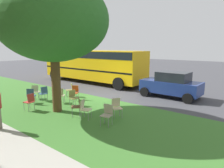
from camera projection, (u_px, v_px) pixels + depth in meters
name	position (u px, v px, depth m)	size (l,w,h in m)	color
ground	(103.00, 97.00, 13.24)	(80.00, 80.00, 0.00)	#424247
grass_verge	(64.00, 108.00, 10.79)	(48.00, 6.00, 0.01)	#3D752D
street_tree	(53.00, 21.00, 9.47)	(5.27, 5.27, 6.37)	brown
chair_0	(36.00, 91.00, 12.55)	(0.59, 0.59, 0.88)	beige
chair_1	(117.00, 106.00, 9.29)	(0.58, 0.58, 0.88)	beige
chair_2	(77.00, 105.00, 9.48)	(0.59, 0.59, 0.88)	brown
chair_3	(70.00, 89.00, 13.14)	(0.57, 0.58, 0.88)	olive
chair_4	(75.00, 91.00, 12.37)	(0.57, 0.57, 0.88)	#C64C1E
chair_5	(44.00, 92.00, 12.10)	(0.47, 0.46, 0.88)	#335184
chair_6	(85.00, 108.00, 9.04)	(0.55, 0.54, 0.88)	beige
chair_7	(60.00, 94.00, 11.61)	(0.59, 0.59, 0.88)	beige
chair_8	(107.00, 113.00, 8.31)	(0.50, 0.50, 0.88)	#ADA393
chair_9	(31.00, 95.00, 11.53)	(0.59, 0.59, 0.88)	#335184
chair_10	(73.00, 97.00, 11.08)	(0.46, 0.46, 0.88)	olive
chair_11	(30.00, 101.00, 10.26)	(0.49, 0.49, 0.88)	#B7332D
parked_car	(171.00, 84.00, 12.95)	(3.70, 1.92, 1.65)	navy
school_bus	(92.00, 63.00, 18.34)	(10.40, 2.80, 2.88)	yellow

